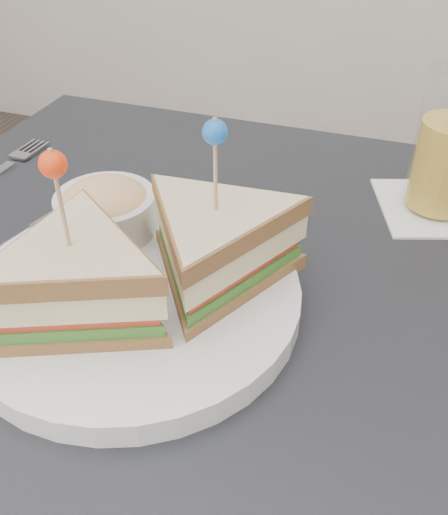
# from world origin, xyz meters

# --- Properties ---
(table) EXTENTS (0.80, 0.80, 0.75)m
(table) POSITION_xyz_m (0.00, 0.00, 0.67)
(table) COLOR black
(table) RESTS_ON ground
(plate_meal) EXTENTS (0.35, 0.33, 0.18)m
(plate_meal) POSITION_xyz_m (-0.06, -0.02, 0.80)
(plate_meal) COLOR silver
(plate_meal) RESTS_ON table
(cutlery_fork) EXTENTS (0.03, 0.18, 0.01)m
(cutlery_fork) POSITION_xyz_m (-0.34, 0.15, 0.75)
(cutlery_fork) COLOR #B7BAC3
(cutlery_fork) RESTS_ON table
(cutlery_knife) EXTENTS (0.07, 0.23, 0.01)m
(cutlery_knife) POSITION_xyz_m (-0.21, 0.06, 0.75)
(cutlery_knife) COLOR #B6B9C1
(cutlery_knife) RESTS_ON table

